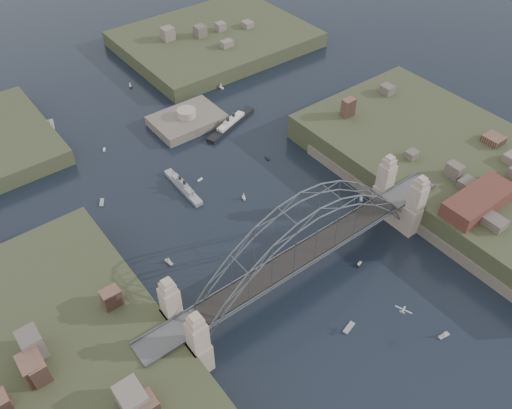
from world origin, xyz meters
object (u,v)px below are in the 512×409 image
object	(u,v)px
fort_island	(188,125)
wharf_shed	(479,201)
naval_cruiser_near	(183,187)
naval_cruiser_far	(52,134)
ocean_liner	(231,124)
bridge	(306,241)

from	to	relation	value
fort_island	wharf_shed	bearing A→B (deg)	-69.15
naval_cruiser_near	naval_cruiser_far	size ratio (longest dim) A/B	1.09
naval_cruiser_far	ocean_liner	xyz separation A→B (m)	(47.75, -29.63, -0.00)
fort_island	ocean_liner	bearing A→B (deg)	-41.83
bridge	ocean_liner	bearing A→B (deg)	69.62
wharf_shed	naval_cruiser_far	size ratio (longest dim) A/B	1.24
bridge	ocean_liner	world-z (taller)	bridge
bridge	naval_cruiser_near	world-z (taller)	bridge
bridge	fort_island	size ratio (longest dim) A/B	3.82
naval_cruiser_near	wharf_shed	bearing A→B (deg)	-49.27
naval_cruiser_far	bridge	bearing A→B (deg)	-74.37
bridge	naval_cruiser_far	distance (m)	94.39
naval_cruiser_far	ocean_liner	world-z (taller)	naval_cruiser_far
naval_cruiser_near	naval_cruiser_far	xyz separation A→B (m)	(-19.45, 46.40, 0.04)
fort_island	naval_cruiser_near	bearing A→B (deg)	-124.20
wharf_shed	naval_cruiser_far	distance (m)	125.46
naval_cruiser_far	ocean_liner	distance (m)	56.20
wharf_shed	ocean_liner	xyz separation A→B (m)	(-21.49, 74.60, -9.15)
wharf_shed	naval_cruiser_far	xyz separation A→B (m)	(-69.24, 104.23, -9.15)
fort_island	naval_cruiser_far	distance (m)	42.40
naval_cruiser_near	naval_cruiser_far	bearing A→B (deg)	112.74
naval_cruiser_far	fort_island	bearing A→B (deg)	-28.51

